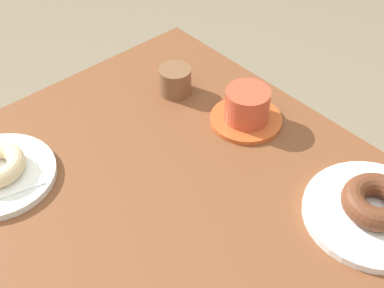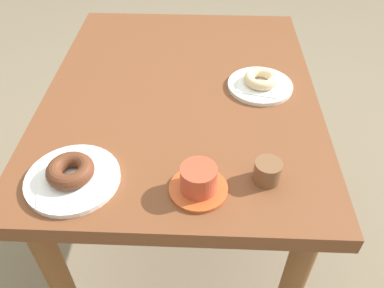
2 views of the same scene
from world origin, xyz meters
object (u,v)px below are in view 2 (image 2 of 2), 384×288
Objects in this scene: plate_sugar_ring at (260,86)px; donut_chocolate_ring at (70,170)px; plate_chocolate_ring at (73,179)px; sugar_jar at (267,171)px; donut_sugar_ring at (261,79)px; coffee_cup at (199,181)px.

donut_chocolate_ring is (0.40, -0.47, 0.03)m from plate_sugar_ring.
plate_sugar_ring is at bearing 130.45° from plate_chocolate_ring.
donut_sugar_ring is at bearing 177.24° from sugar_jar.
plate_sugar_ring is at bearing 0.00° from donut_sugar_ring.
donut_sugar_ring is 0.61m from donut_chocolate_ring.
donut_chocolate_ring is at bearing -87.13° from sugar_jar.
plate_sugar_ring is 1.91× the size of donut_sugar_ring.
donut_sugar_ring reaches higher than plate_chocolate_ring.
plate_chocolate_ring is 0.29m from coffee_cup.
plate_chocolate_ring is 0.45m from sugar_jar.
coffee_cup is at bearing 86.72° from plate_chocolate_ring.
donut_sugar_ring is 0.94× the size of donut_chocolate_ring.
donut_chocolate_ring reaches higher than plate_sugar_ring.
sugar_jar is at bearing -2.76° from donut_sugar_ring.
donut_chocolate_ring reaches higher than donut_sugar_ring.
coffee_cup is (0.02, 0.29, 0.02)m from plate_chocolate_ring.
donut_sugar_ring is at bearing 130.45° from plate_chocolate_ring.
plate_sugar_ring is 0.89× the size of plate_chocolate_ring.
plate_sugar_ring is at bearing 130.45° from donut_chocolate_ring.
sugar_jar is at bearing -2.76° from plate_sugar_ring.
donut_chocolate_ring is 0.29m from coffee_cup.
plate_chocolate_ring is at bearing -49.55° from plate_sugar_ring.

